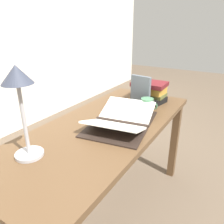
% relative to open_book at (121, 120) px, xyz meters
% --- Properties ---
extents(ground_plane, '(12.00, 12.00, 0.00)m').
position_rel_open_book_xyz_m(ground_plane, '(-0.07, 0.09, -0.80)').
color(ground_plane, brown).
extents(reading_desk, '(1.58, 0.66, 0.77)m').
position_rel_open_book_xyz_m(reading_desk, '(-0.07, 0.09, -0.13)').
color(reading_desk, brown).
rests_on(reading_desk, ground_plane).
extents(open_book, '(0.59, 0.44, 0.09)m').
position_rel_open_book_xyz_m(open_book, '(0.00, 0.00, 0.00)').
color(open_book, black).
rests_on(open_book, reading_desk).
extents(book_stack_tall, '(0.21, 0.29, 0.16)m').
position_rel_open_book_xyz_m(book_stack_tall, '(0.51, 0.02, 0.06)').
color(book_stack_tall, black).
rests_on(book_stack_tall, reading_desk).
extents(book_standing_upright, '(0.05, 0.16, 0.24)m').
position_rel_open_book_xyz_m(book_standing_upright, '(0.37, 0.04, 0.09)').
color(book_standing_upright, slate).
rests_on(book_standing_upright, reading_desk).
extents(reading_lamp, '(0.14, 0.14, 0.44)m').
position_rel_open_book_xyz_m(reading_lamp, '(-0.55, 0.20, 0.30)').
color(reading_lamp, '#ADADB2').
rests_on(reading_lamp, reading_desk).
extents(coffee_mug, '(0.09, 0.12, 0.10)m').
position_rel_open_book_xyz_m(coffee_mug, '(0.28, -0.06, 0.02)').
color(coffee_mug, '#4C7F5B').
rests_on(coffee_mug, reading_desk).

